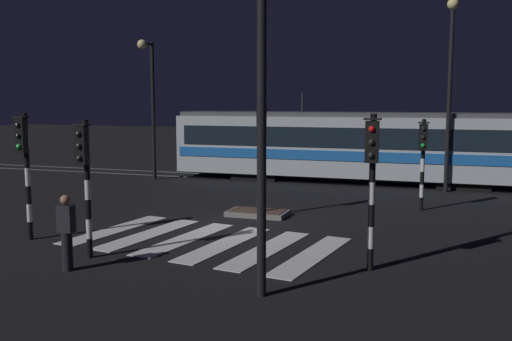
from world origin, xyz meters
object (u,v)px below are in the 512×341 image
object	(u,v)px
traffic_light_corner_far_right	(423,151)
tram	(356,145)
traffic_light_corner_near_left	(24,157)
street_lamp_near_kerb	(258,34)
traffic_light_median_centre	(262,144)
pedestrian_waiting_at_kerb	(67,232)
traffic_light_corner_near_right	(372,169)
street_lamp_trackside_right	(450,74)
traffic_light_kerb_mid_left	(85,168)
street_lamp_trackside_left	(150,92)

from	to	relation	value
traffic_light_corner_far_right	tram	bearing A→B (deg)	118.29
traffic_light_corner_near_left	street_lamp_near_kerb	xyz separation A→B (m)	(7.40, -2.39, 2.68)
traffic_light_corner_far_right	traffic_light_median_centre	distance (m)	5.59
traffic_light_median_centre	tram	distance (m)	8.91
street_lamp_near_kerb	traffic_light_corner_near_left	bearing A→B (deg)	162.11
traffic_light_corner_near_left	tram	distance (m)	15.34
traffic_light_median_centre	pedestrian_waiting_at_kerb	distance (m)	7.55
traffic_light_corner_near_right	street_lamp_trackside_right	bearing A→B (deg)	82.98
traffic_light_corner_near_left	traffic_light_corner_near_right	bearing A→B (deg)	0.89
traffic_light_kerb_mid_left	pedestrian_waiting_at_kerb	xyz separation A→B (m)	(0.16, -0.96, -1.32)
traffic_light_corner_near_right	tram	xyz separation A→B (m)	(-2.51, 13.67, -0.55)
traffic_light_median_centre	traffic_light_kerb_mid_left	bearing A→B (deg)	-111.44
traffic_light_corner_near_left	pedestrian_waiting_at_kerb	xyz separation A→B (m)	(2.79, -1.99, -1.40)
traffic_light_corner_far_right	traffic_light_corner_near_right	distance (m)	7.71
traffic_light_corner_far_right	traffic_light_kerb_mid_left	size ratio (longest dim) A/B	0.95
traffic_light_kerb_mid_left	street_lamp_near_kerb	bearing A→B (deg)	-15.97
traffic_light_kerb_mid_left	street_lamp_trackside_left	distance (m)	13.82
street_lamp_near_kerb	traffic_light_median_centre	bearing A→B (deg)	107.68
street_lamp_trackside_right	traffic_light_median_centre	bearing A→B (deg)	-128.52
street_lamp_trackside_left	pedestrian_waiting_at_kerb	size ratio (longest dim) A/B	3.82
traffic_light_corner_near_right	street_lamp_near_kerb	size ratio (longest dim) A/B	0.44
traffic_light_kerb_mid_left	traffic_light_corner_near_right	size ratio (longest dim) A/B	0.95
traffic_light_corner_near_left	traffic_light_median_centre	xyz separation A→B (m)	(5.02, 5.07, 0.10)
traffic_light_kerb_mid_left	traffic_light_corner_near_left	bearing A→B (deg)	158.73
traffic_light_kerb_mid_left	tram	bearing A→B (deg)	74.80
traffic_light_corner_far_right	street_lamp_near_kerb	size ratio (longest dim) A/B	0.40
street_lamp_trackside_right	pedestrian_waiting_at_kerb	world-z (taller)	street_lamp_trackside_right
tram	traffic_light_corner_near_right	bearing A→B (deg)	-79.61
traffic_light_median_centre	street_lamp_near_kerb	xyz separation A→B (m)	(2.38, -7.46, 2.59)
traffic_light_kerb_mid_left	street_lamp_trackside_left	size ratio (longest dim) A/B	0.51
traffic_light_corner_near_left	street_lamp_trackside_right	size ratio (longest dim) A/B	0.45
street_lamp_trackside_left	traffic_light_corner_far_right	bearing A→B (deg)	-16.63
traffic_light_corner_far_right	street_lamp_near_kerb	world-z (taller)	street_lamp_near_kerb
traffic_light_median_centre	traffic_light_corner_near_right	bearing A→B (deg)	-49.95
traffic_light_corner_near_left	traffic_light_median_centre	size ratio (longest dim) A/B	0.96
traffic_light_kerb_mid_left	street_lamp_trackside_right	size ratio (longest dim) A/B	0.43
traffic_light_corner_near_left	traffic_light_median_centre	world-z (taller)	traffic_light_median_centre
traffic_light_corner_near_left	street_lamp_trackside_right	distance (m)	16.34
street_lamp_trackside_right	street_lamp_trackside_left	bearing A→B (deg)	-177.62
traffic_light_kerb_mid_left	street_lamp_near_kerb	world-z (taller)	street_lamp_near_kerb
traffic_light_kerb_mid_left	street_lamp_trackside_left	bearing A→B (deg)	112.92
street_lamp_trackside_left	traffic_light_median_centre	bearing A→B (deg)	-40.12
traffic_light_corner_near_left	street_lamp_trackside_left	bearing A→B (deg)	103.12
traffic_light_kerb_mid_left	street_lamp_near_kerb	size ratio (longest dim) A/B	0.42
traffic_light_kerb_mid_left	street_lamp_trackside_left	xyz separation A→B (m)	(-5.33, 12.60, 2.01)
traffic_light_corner_far_right	traffic_light_median_centre	size ratio (longest dim) A/B	0.88
street_lamp_trackside_left	tram	world-z (taller)	street_lamp_trackside_left
traffic_light_corner_near_right	pedestrian_waiting_at_kerb	distance (m)	6.87
pedestrian_waiting_at_kerb	tram	bearing A→B (deg)	76.24
traffic_light_corner_near_left	street_lamp_trackside_right	xyz separation A→B (m)	(10.64, 12.13, 2.56)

